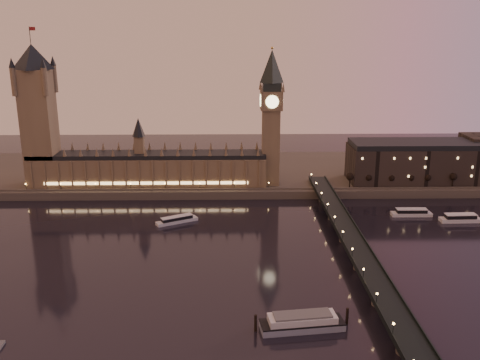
{
  "coord_description": "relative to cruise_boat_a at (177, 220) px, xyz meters",
  "views": [
    {
      "loc": [
        23.25,
        -277.6,
        124.47
      ],
      "look_at": [
        28.99,
        35.0,
        34.06
      ],
      "focal_mm": 40.0,
      "sensor_mm": 36.0,
      "label": 1
    }
  ],
  "objects": [
    {
      "name": "bare_tree_4",
      "position": [
        187.08,
        56.28,
        11.84
      ],
      "size": [
        5.16,
        5.16,
        10.5
      ],
      "color": "black",
      "rests_on": "ground"
    },
    {
      "name": "victoria_tower",
      "position": [
        -107.83,
        68.28,
        63.82
      ],
      "size": [
        31.68,
        31.68,
        118.0
      ],
      "color": "brown",
      "rests_on": "ground"
    },
    {
      "name": "bare_tree_3",
      "position": [
        171.55,
        56.28,
        11.84
      ],
      "size": [
        5.16,
        5.16,
        10.5
      ],
      "color": "black",
      "rests_on": "ground"
    },
    {
      "name": "bare_tree_0",
      "position": [
        124.94,
        56.28,
        11.84
      ],
      "size": [
        5.16,
        5.16,
        10.5
      ],
      "color": "black",
      "rests_on": "ground"
    },
    {
      "name": "cruise_boat_a",
      "position": [
        0.0,
        0.0,
        0.0
      ],
      "size": [
        27.48,
        18.46,
        4.47
      ],
      "rotation": [
        0.0,
        0.0,
        0.49
      ],
      "color": "silver",
      "rests_on": "ground"
    },
    {
      "name": "moored_barge",
      "position": [
        65.62,
        -129.33,
        1.24
      ],
      "size": [
        41.1,
        14.35,
        7.59
      ],
      "rotation": [
        0.0,
        0.0,
        0.12
      ],
      "color": "#848FA8",
      "rests_on": "ground"
    },
    {
      "name": "big_ben",
      "position": [
        66.16,
        68.27,
        61.98
      ],
      "size": [
        17.68,
        17.68,
        104.0
      ],
      "color": "brown",
      "rests_on": "ground"
    },
    {
      "name": "bare_tree_5",
      "position": [
        202.62,
        56.28,
        11.84
      ],
      "size": [
        5.16,
        5.16,
        10.5
      ],
      "color": "black",
      "rests_on": "ground"
    },
    {
      "name": "bare_tree_2",
      "position": [
        156.01,
        56.28,
        11.84
      ],
      "size": [
        5.16,
        5.16,
        10.5
      ],
      "color": "black",
      "rests_on": "ground"
    },
    {
      "name": "palace_of_westminster",
      "position": [
        -27.95,
        68.28,
        19.74
      ],
      "size": [
        180.0,
        26.62,
        52.0
      ],
      "color": "brown",
      "rests_on": "ground"
    },
    {
      "name": "bare_tree_1",
      "position": [
        140.47,
        56.28,
        11.84
      ],
      "size": [
        5.16,
        5.16,
        10.5
      ],
      "color": "black",
      "rests_on": "ground"
    },
    {
      "name": "far_embankment",
      "position": [
        42.17,
        112.28,
        1.03
      ],
      "size": [
        560.0,
        130.0,
        6.0
      ],
      "primitive_type": "cube",
      "color": "#423D35",
      "rests_on": "ground"
    },
    {
      "name": "city_block",
      "position": [
        207.11,
        78.22,
        20.27
      ],
      "size": [
        155.0,
        45.0,
        34.0
      ],
      "color": "black",
      "rests_on": "ground"
    },
    {
      "name": "westminster_bridge",
      "position": [
        103.79,
        -52.72,
        3.55
      ],
      "size": [
        13.2,
        260.0,
        15.3
      ],
      "color": "black",
      "rests_on": "ground"
    },
    {
      "name": "ground",
      "position": [
        12.17,
        -52.72,
        -1.97
      ],
      "size": [
        700.0,
        700.0,
        0.0
      ],
      "primitive_type": "plane",
      "color": "black",
      "rests_on": "ground"
    },
    {
      "name": "cruise_boat_c",
      "position": [
        187.03,
        -1.61,
        0.38
      ],
      "size": [
        26.88,
        7.99,
        5.34
      ],
      "rotation": [
        0.0,
        0.0,
        0.03
      ],
      "color": "silver",
      "rests_on": "ground"
    },
    {
      "name": "cruise_boat_b",
      "position": [
        158.46,
        10.37,
        0.25
      ],
      "size": [
        27.25,
        6.98,
        5.02
      ],
      "rotation": [
        0.0,
        0.0,
        -0.01
      ],
      "color": "silver",
      "rests_on": "ground"
    }
  ]
}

